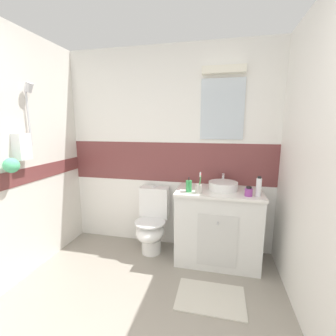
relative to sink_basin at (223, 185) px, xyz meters
name	(u,v)px	position (x,y,z in m)	size (l,w,h in m)	color
ground_plane	(138,313)	(-0.68, -0.97, -0.92)	(3.20, 3.48, 0.04)	gray
wall_back_tiled	(170,149)	(-0.67, 0.28, 0.36)	(3.20, 0.20, 2.50)	white
vanity_cabinet	(217,226)	(-0.04, -0.03, -0.47)	(0.94, 0.55, 0.85)	silver
sink_basin	(223,185)	(0.00, 0.00, 0.00)	(0.32, 0.37, 0.16)	white
toilet	(152,223)	(-0.84, -0.01, -0.53)	(0.37, 0.50, 0.81)	white
toothbrush_cup	(199,188)	(-0.26, -0.19, 0.01)	(0.07, 0.07, 0.23)	#B2ADA3
soap_dispenser	(189,186)	(-0.36, -0.17, 0.02)	(0.06, 0.06, 0.17)	green
shampoo_bottle_tall	(259,187)	(0.35, -0.18, 0.05)	(0.05, 0.05, 0.21)	white
hair_gel_jar	(249,192)	(0.25, -0.19, 0.00)	(0.08, 0.08, 0.10)	#993F99
bath_mat	(210,298)	(-0.08, -0.68, -0.89)	(0.62, 0.42, 0.01)	beige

